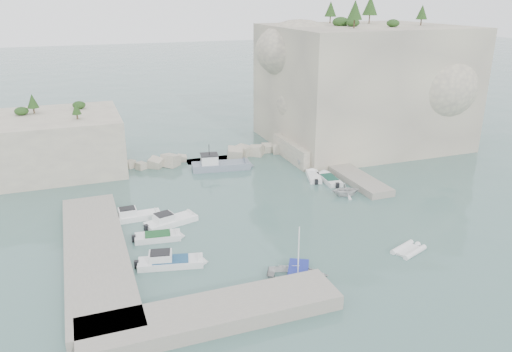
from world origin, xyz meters
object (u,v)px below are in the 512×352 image
object	(u,v)px
tender_east_c	(314,178)
motorboat_a	(136,219)
tender_east_d	(309,166)
work_boat	(221,169)
inflatable_dinghy	(408,252)
rowboat	(298,278)
motorboat_b	(171,224)
motorboat_c	(158,239)
tender_east_a	(345,196)
motorboat_d	(171,265)
tender_east_b	(329,182)

from	to	relation	value
tender_east_c	motorboat_a	bearing A→B (deg)	118.77
tender_east_d	work_boat	size ratio (longest dim) A/B	0.51
motorboat_a	work_boat	size ratio (longest dim) A/B	0.66
inflatable_dinghy	work_boat	bearing A→B (deg)	87.20
rowboat	inflatable_dinghy	distance (m)	10.91
motorboat_b	tender_east_c	world-z (taller)	motorboat_b
tender_east_c	inflatable_dinghy	bearing A→B (deg)	-163.99
motorboat_c	tender_east_d	world-z (taller)	tender_east_d
motorboat_c	tender_east_d	size ratio (longest dim) A/B	1.08
motorboat_a	tender_east_d	world-z (taller)	tender_east_d
work_boat	tender_east_d	bearing A→B (deg)	-5.85
motorboat_a	tender_east_c	xyz separation A→B (m)	(21.95, 4.32, 0.00)
rowboat	motorboat_b	bearing A→B (deg)	57.20
motorboat_a	tender_east_a	xyz separation A→B (m)	(22.77, -1.89, 0.00)
motorboat_c	tender_east_c	world-z (taller)	same
motorboat_b	inflatable_dinghy	xyz separation A→B (m)	(18.28, -12.76, 0.00)
tender_east_c	work_boat	bearing A→B (deg)	70.22
tender_east_c	work_boat	xyz separation A→B (m)	(-9.57, 7.32, 0.00)
motorboat_b	motorboat_d	world-z (taller)	same
tender_east_b	motorboat_b	bearing A→B (deg)	108.38
motorboat_d	tender_east_c	distance (m)	25.10
rowboat	inflatable_dinghy	world-z (taller)	rowboat
motorboat_a	tender_east_c	size ratio (longest dim) A/B	1.23
tender_east_b	tender_east_c	world-z (taller)	same
motorboat_b	tender_east_b	xyz separation A→B (m)	(20.12, 5.08, 0.00)
motorboat_a	tender_east_b	world-z (taller)	motorboat_a
motorboat_a	tender_east_b	size ratio (longest dim) A/B	1.13
tender_east_a	motorboat_a	bearing A→B (deg)	98.25
rowboat	tender_east_a	bearing A→B (deg)	-13.24
work_boat	motorboat_b	bearing A→B (deg)	-114.71
motorboat_a	motorboat_d	world-z (taller)	same
tender_east_b	motorboat_c	bearing A→B (deg)	114.06
inflatable_dinghy	motorboat_c	bearing A→B (deg)	132.27
motorboat_c	rowboat	bearing A→B (deg)	-41.12
rowboat	tender_east_a	distance (m)	18.50
motorboat_c	tender_east_a	size ratio (longest dim) A/B	1.43
tender_east_b	motorboat_a	bearing A→B (deg)	100.87
motorboat_d	tender_east_a	world-z (taller)	tender_east_a
motorboat_d	work_boat	xyz separation A→B (m)	(10.88, 21.88, 0.00)
tender_east_a	motorboat_c	bearing A→B (deg)	111.76
tender_east_a	work_boat	world-z (taller)	work_boat
motorboat_a	motorboat_b	size ratio (longest dim) A/B	0.97
inflatable_dinghy	work_boat	distance (m)	28.25
motorboat_a	tender_east_a	bearing A→B (deg)	-5.19
motorboat_b	tender_east_b	distance (m)	20.75
motorboat_c	tender_east_c	xyz separation A→B (m)	(20.64, 9.52, 0.00)
tender_east_a	tender_east_c	bearing A→B (deg)	20.51
motorboat_b	tender_east_d	bearing A→B (deg)	12.27
motorboat_a	motorboat_b	xyz separation A→B (m)	(3.12, -2.37, 0.00)
inflatable_dinghy	tender_east_d	size ratio (longest dim) A/B	0.79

